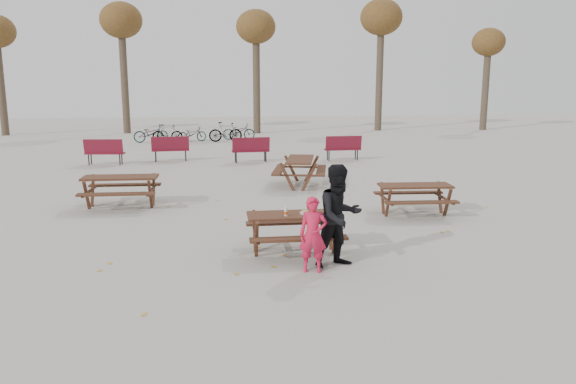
{
  "coord_description": "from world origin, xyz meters",
  "views": [
    {
      "loc": [
        -1.42,
        -10.33,
        3.31
      ],
      "look_at": [
        0.0,
        1.0,
        1.0
      ],
      "focal_mm": 35.0,
      "sensor_mm": 36.0,
      "label": 1
    }
  ],
  "objects": [
    {
      "name": "bicycle_row",
      "position": [
        -2.57,
        20.16,
        0.47
      ],
      "size": [
        6.51,
        1.66,
        1.05
      ],
      "color": "black",
      "rests_on": "ground"
    },
    {
      "name": "child",
      "position": [
        0.17,
        -1.1,
        0.66
      ],
      "size": [
        0.53,
        0.39,
        1.33
      ],
      "primitive_type": "imported",
      "rotation": [
        0.0,
        0.0,
        -0.16
      ],
      "color": "red",
      "rests_on": "ground"
    },
    {
      "name": "main_picnic_table",
      "position": [
        0.0,
        0.0,
        0.59
      ],
      "size": [
        1.8,
        1.45,
        0.78
      ],
      "color": "#391D14",
      "rests_on": "ground"
    },
    {
      "name": "bread_roll",
      "position": [
        0.2,
        -0.06,
        0.83
      ],
      "size": [
        0.14,
        0.06,
        0.05
      ],
      "primitive_type": "ellipsoid",
      "color": "tan",
      "rests_on": "food_tray"
    },
    {
      "name": "tree_row",
      "position": [
        0.9,
        25.15,
        6.19
      ],
      "size": [
        32.17,
        3.52,
        8.26
      ],
      "color": "#382B21",
      "rests_on": "ground"
    },
    {
      "name": "fallen_leaves",
      "position": [
        0.5,
        2.5,
        0.0
      ],
      "size": [
        11.0,
        11.0,
        0.01
      ],
      "primitive_type": null,
      "color": "#B0862A",
      "rests_on": "ground"
    },
    {
      "name": "picnic_table_north",
      "position": [
        -3.97,
        4.47,
        0.41
      ],
      "size": [
        1.94,
        1.58,
        0.82
      ],
      "primitive_type": null,
      "rotation": [
        0.0,
        0.0,
        -0.02
      ],
      "color": "#391D14",
      "rests_on": "ground"
    },
    {
      "name": "ground",
      "position": [
        0.0,
        0.0,
        0.0
      ],
      "size": [
        80.0,
        80.0,
        0.0
      ],
      "primitive_type": "plane",
      "color": "gray",
      "rests_on": "ground"
    },
    {
      "name": "picnic_table_far",
      "position": [
        1.11,
        6.89,
        0.43
      ],
      "size": [
        1.98,
        2.28,
        0.86
      ],
      "primitive_type": null,
      "rotation": [
        0.0,
        0.0,
        1.36
      ],
      "color": "#391D14",
      "rests_on": "ground"
    },
    {
      "name": "soda_bottle",
      "position": [
        -0.18,
        -0.15,
        0.85
      ],
      "size": [
        0.07,
        0.07,
        0.17
      ],
      "color": "silver",
      "rests_on": "main_picnic_table"
    },
    {
      "name": "food_tray",
      "position": [
        0.2,
        -0.06,
        0.79
      ],
      "size": [
        0.18,
        0.11,
        0.03
      ],
      "primitive_type": "cube",
      "color": "white",
      "rests_on": "main_picnic_table"
    },
    {
      "name": "adult",
      "position": [
        0.68,
        -0.87,
        0.92
      ],
      "size": [
        1.09,
        0.98,
        1.85
      ],
      "primitive_type": "imported",
      "rotation": [
        0.0,
        0.0,
        0.37
      ],
      "color": "black",
      "rests_on": "ground"
    },
    {
      "name": "park_bench_row",
      "position": [
        -1.41,
        12.35,
        0.52
      ],
      "size": [
        11.07,
        1.32,
        1.03
      ],
      "color": "maroon",
      "rests_on": "ground"
    },
    {
      "name": "picnic_table_east",
      "position": [
        3.37,
        2.71,
        0.38
      ],
      "size": [
        1.83,
        1.51,
        0.76
      ],
      "primitive_type": null,
      "rotation": [
        0.0,
        0.0,
        -0.05
      ],
      "color": "#391D14",
      "rests_on": "ground"
    }
  ]
}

